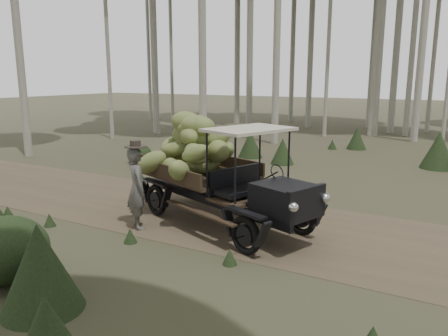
# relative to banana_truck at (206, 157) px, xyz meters

# --- Properties ---
(ground) EXTENTS (120.00, 120.00, 0.00)m
(ground) POSITION_rel_banana_truck_xyz_m (1.48, 0.21, -1.50)
(ground) COLOR #473D2B
(ground) RESTS_ON ground
(dirt_track) EXTENTS (70.00, 4.00, 0.01)m
(dirt_track) POSITION_rel_banana_truck_xyz_m (1.48, 0.21, -1.50)
(dirt_track) COLOR brown
(dirt_track) RESTS_ON ground
(banana_truck) EXTENTS (5.21, 3.30, 2.56)m
(banana_truck) POSITION_rel_banana_truck_xyz_m (0.00, 0.00, 0.00)
(banana_truck) COLOR black
(banana_truck) RESTS_ON ground
(farmer) EXTENTS (0.79, 0.75, 1.98)m
(farmer) POSITION_rel_banana_truck_xyz_m (-0.99, -1.31, -0.56)
(farmer) COLOR #52504B
(farmer) RESTS_ON ground
(undergrowth) EXTENTS (20.22, 21.33, 1.37)m
(undergrowth) POSITION_rel_banana_truck_xyz_m (2.15, -0.43, -0.95)
(undergrowth) COLOR #233319
(undergrowth) RESTS_ON ground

